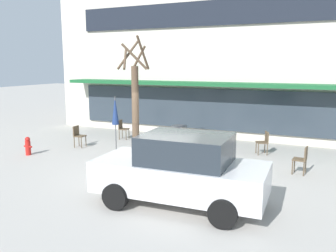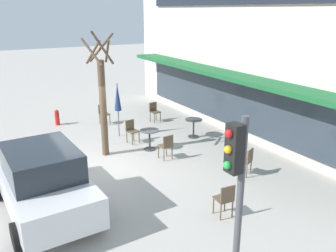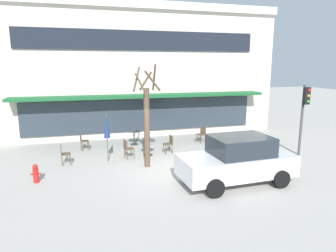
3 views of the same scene
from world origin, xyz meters
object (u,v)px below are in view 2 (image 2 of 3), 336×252
at_px(cafe_chair_0, 132,130).
at_px(cafe_chair_3, 104,113).
at_px(patio_umbrella_green_folded, 118,97).
at_px(cafe_table_streetside, 150,136).
at_px(cafe_chair_1, 166,145).
at_px(cafe_chair_2, 247,160).
at_px(cafe_chair_5, 225,198).
at_px(fire_hydrant, 57,117).
at_px(street_tree, 103,101).
at_px(traffic_light_pole, 236,183).
at_px(parked_sedan, 43,180).
at_px(cafe_chair_4, 154,110).
at_px(cafe_table_near_wall, 194,125).

xyz_separation_m(cafe_chair_0, cafe_chair_3, (-2.81, -0.11, 0.00)).
height_order(patio_umbrella_green_folded, cafe_chair_0, patio_umbrella_green_folded).
height_order(cafe_table_streetside, cafe_chair_3, cafe_chair_3).
bearing_deg(cafe_chair_0, cafe_chair_1, 9.52).
bearing_deg(cafe_chair_2, cafe_table_streetside, -154.69).
distance_m(cafe_table_streetside, cafe_chair_5, 4.98).
relative_size(cafe_table_streetside, cafe_chair_5, 0.85).
height_order(cafe_table_streetside, cafe_chair_1, cafe_chair_1).
bearing_deg(cafe_chair_5, fire_hydrant, -169.43).
relative_size(street_tree, traffic_light_pole, 1.28).
height_order(cafe_chair_2, traffic_light_pole, traffic_light_pole).
xyz_separation_m(cafe_chair_0, fire_hydrant, (-3.70, -1.99, -0.17)).
bearing_deg(fire_hydrant, cafe_chair_0, 28.26).
bearing_deg(parked_sedan, traffic_light_pole, 25.90).
distance_m(cafe_chair_4, cafe_chair_5, 8.29).
bearing_deg(cafe_chair_3, traffic_light_pole, -8.57).
relative_size(cafe_chair_3, parked_sedan, 0.21).
height_order(cafe_table_near_wall, cafe_chair_2, cafe_chair_2).
bearing_deg(cafe_table_streetside, cafe_chair_5, -5.09).
xyz_separation_m(traffic_light_pole, fire_hydrant, (-11.80, -0.24, -1.94)).
bearing_deg(cafe_table_near_wall, cafe_chair_4, -171.93).
bearing_deg(cafe_chair_0, traffic_light_pole, -12.19).
distance_m(cafe_chair_3, cafe_chair_4, 2.30).
bearing_deg(cafe_chair_5, cafe_chair_4, 164.41).
distance_m(cafe_table_near_wall, cafe_chair_0, 2.53).
height_order(cafe_chair_3, cafe_chair_4, same).
distance_m(cafe_table_streetside, parked_sedan, 4.93).
distance_m(cafe_chair_0, traffic_light_pole, 8.48).
distance_m(cafe_table_near_wall, cafe_chair_2, 3.80).
distance_m(patio_umbrella_green_folded, cafe_chair_1, 3.27).
distance_m(street_tree, fire_hydrant, 4.70).
xyz_separation_m(cafe_table_streetside, patio_umbrella_green_folded, (-1.95, -0.42, 1.11)).
bearing_deg(street_tree, parked_sedan, -43.42).
bearing_deg(street_tree, cafe_chair_4, 128.17).
bearing_deg(traffic_light_pole, cafe_table_near_wall, 150.57).
bearing_deg(cafe_chair_2, cafe_chair_0, -157.08).
bearing_deg(patio_umbrella_green_folded, fire_hydrant, -146.57).
bearing_deg(traffic_light_pole, patio_umbrella_green_folded, 169.97).
distance_m(patio_umbrella_green_folded, cafe_chair_4, 2.69).
bearing_deg(cafe_chair_4, cafe_chair_2, -1.45).
distance_m(patio_umbrella_green_folded, traffic_light_pole, 9.19).
bearing_deg(cafe_chair_3, cafe_chair_4, 69.22).
distance_m(cafe_chair_3, fire_hydrant, 2.09).
distance_m(cafe_chair_0, street_tree, 2.08).
relative_size(cafe_table_near_wall, cafe_chair_0, 0.85).
height_order(cafe_table_near_wall, cafe_chair_5, cafe_chair_5).
bearing_deg(cafe_chair_2, parked_sedan, -99.42).
height_order(cafe_table_near_wall, cafe_table_streetside, same).
height_order(cafe_chair_0, fire_hydrant, cafe_chair_0).
height_order(cafe_chair_2, cafe_chair_5, same).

